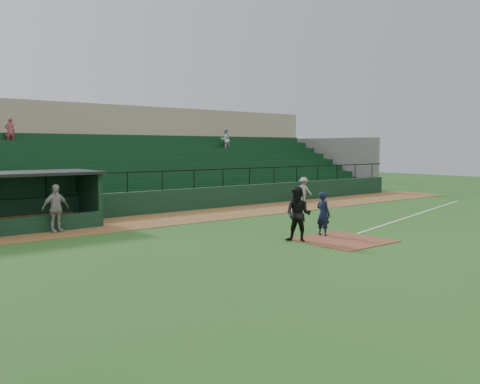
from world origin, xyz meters
TOP-DOWN VIEW (x-y plane):
  - ground at (0.00, 0.00)m, footprint 90.00×90.00m
  - warning_track at (0.00, 8.00)m, footprint 40.00×4.00m
  - home_plate_dirt at (0.00, -1.00)m, footprint 3.00×3.00m
  - foul_line at (8.00, 1.20)m, footprint 17.49×4.44m
  - stadium_structure at (-0.00, 16.46)m, footprint 38.00×13.08m
  - batter_at_plate at (0.18, 0.13)m, footprint 1.01×0.69m
  - umpire at (-1.47, -0.13)m, footprint 1.11×1.21m
  - runner at (7.99, 8.60)m, footprint 0.84×1.14m
  - dugout_player_a at (-7.60, 7.42)m, footprint 1.20×0.64m

SIDE VIEW (x-z plane):
  - ground at x=0.00m, z-range 0.00..0.00m
  - foul_line at x=8.00m, z-range 0.00..0.01m
  - warning_track at x=0.00m, z-range 0.00..0.03m
  - home_plate_dirt at x=0.00m, z-range 0.00..0.03m
  - runner at x=7.99m, z-range 0.03..1.62m
  - batter_at_plate at x=0.18m, z-range 0.00..1.73m
  - dugout_player_a at x=-7.60m, z-range 0.03..1.97m
  - umpire at x=-1.47m, z-range 0.00..2.01m
  - stadium_structure at x=0.00m, z-range -0.90..5.50m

